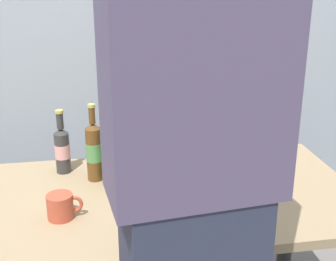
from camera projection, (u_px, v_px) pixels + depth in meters
desk at (151, 220)px, 1.75m from camera, size 1.55×0.77×0.70m
laptop at (215, 165)px, 1.86m from camera, size 0.37×0.31×0.21m
beer_bottle_amber at (111, 157)px, 1.76m from camera, size 0.06×0.06×0.30m
beer_bottle_brown at (94, 150)px, 1.79m from camera, size 0.06×0.06×0.31m
beer_bottle_dark at (62, 149)px, 1.87m from camera, size 0.06×0.06×0.27m
beer_bottle_green at (110, 145)px, 1.90m from camera, size 0.07×0.07×0.27m
person_figure at (194, 190)px, 1.11m from camera, size 0.43×0.32×1.93m
coffee_mug at (61, 206)px, 1.54m from camera, size 0.12×0.09×0.09m
back_wall at (128, 10)px, 2.21m from camera, size 6.00×0.10×2.60m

